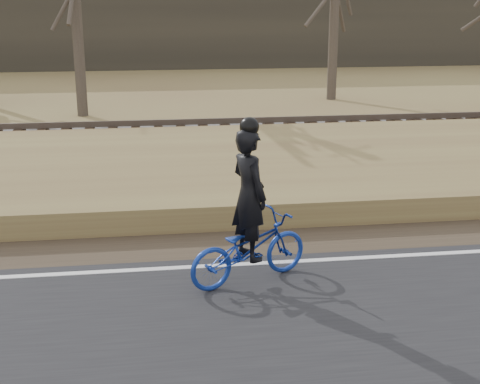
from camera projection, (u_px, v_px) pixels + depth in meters
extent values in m
plane|color=olive|center=(89.00, 282.00, 9.47)|extent=(120.00, 120.00, 0.00)
cube|color=black|center=(70.00, 376.00, 7.09)|extent=(120.00, 6.00, 0.06)
cube|color=silver|center=(89.00, 273.00, 9.64)|extent=(120.00, 0.12, 0.01)
cube|color=#473A2B|center=(94.00, 250.00, 10.61)|extent=(120.00, 1.60, 0.04)
cube|color=olive|center=(104.00, 187.00, 13.40)|extent=(120.00, 5.00, 0.44)
cube|color=slate|center=(112.00, 146.00, 17.01)|extent=(120.00, 3.00, 0.45)
cube|color=black|center=(111.00, 135.00, 16.92)|extent=(120.00, 2.40, 0.14)
cube|color=brown|center=(110.00, 135.00, 16.20)|extent=(120.00, 0.07, 0.15)
cube|color=brown|center=(112.00, 124.00, 17.57)|extent=(120.00, 0.07, 0.15)
cube|color=#383328|center=(126.00, 12.00, 37.12)|extent=(120.00, 4.00, 6.00)
imported|color=navy|center=(249.00, 248.00, 9.25)|extent=(1.94, 1.33, 0.97)
imported|color=black|center=(249.00, 195.00, 9.03)|extent=(0.67, 0.78, 1.82)
sphere|color=black|center=(249.00, 127.00, 8.77)|extent=(0.26, 0.26, 0.26)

